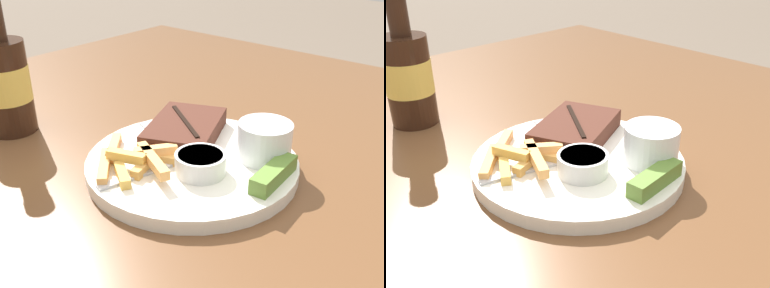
# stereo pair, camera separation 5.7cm
# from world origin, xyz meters

# --- Properties ---
(dining_table) EXTENTS (1.22, 1.26, 0.73)m
(dining_table) POSITION_xyz_m (0.00, 0.00, 0.66)
(dining_table) COLOR brown
(dining_table) RESTS_ON ground_plane
(dinner_plate) EXTENTS (0.27, 0.27, 0.02)m
(dinner_plate) POSITION_xyz_m (0.00, 0.00, 0.74)
(dinner_plate) COLOR silver
(dinner_plate) RESTS_ON dining_table
(steak_portion) EXTENTS (0.16, 0.13, 0.03)m
(steak_portion) POSITION_xyz_m (0.04, 0.05, 0.76)
(steak_portion) COLOR #472319
(steak_portion) RESTS_ON dinner_plate
(fries_pile) EXTENTS (0.12, 0.14, 0.02)m
(fries_pile) POSITION_xyz_m (-0.06, 0.04, 0.76)
(fries_pile) COLOR #EC9F5B
(fries_pile) RESTS_ON dinner_plate
(coleslaw_cup) EXTENTS (0.07, 0.07, 0.05)m
(coleslaw_cup) POSITION_xyz_m (0.06, -0.07, 0.78)
(coleslaw_cup) COLOR white
(coleslaw_cup) RESTS_ON dinner_plate
(dipping_sauce_cup) EXTENTS (0.06, 0.06, 0.03)m
(dipping_sauce_cup) POSITION_xyz_m (-0.02, -0.03, 0.76)
(dipping_sauce_cup) COLOR silver
(dipping_sauce_cup) RESTS_ON dinner_plate
(pickle_spear) EXTENTS (0.09, 0.03, 0.02)m
(pickle_spear) POSITION_xyz_m (0.02, -0.11, 0.76)
(pickle_spear) COLOR #567A2D
(pickle_spear) RESTS_ON dinner_plate
(fork_utensil) EXTENTS (0.13, 0.05, 0.00)m
(fork_utensil) POSITION_xyz_m (-0.07, 0.02, 0.75)
(fork_utensil) COLOR #B7B7BC
(fork_utensil) RESTS_ON dinner_plate
(knife_utensil) EXTENTS (0.07, 0.16, 0.01)m
(knife_utensil) POSITION_xyz_m (0.00, 0.03, 0.75)
(knife_utensil) COLOR #B7B7BC
(knife_utensil) RESTS_ON dinner_plate
(beer_bottle) EXTENTS (0.07, 0.07, 0.23)m
(beer_bottle) POSITION_xyz_m (-0.08, 0.29, 0.81)
(beer_bottle) COLOR black
(beer_bottle) RESTS_ON dining_table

